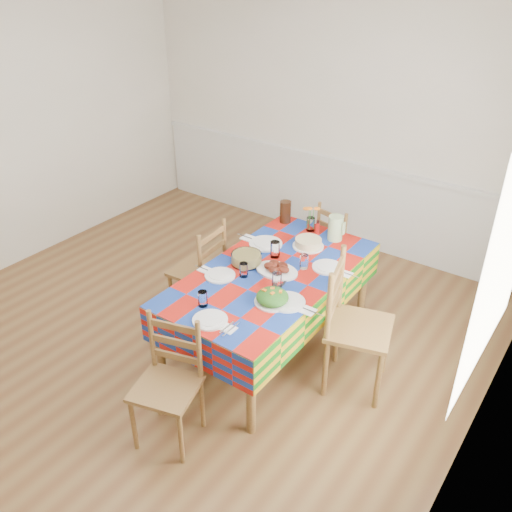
# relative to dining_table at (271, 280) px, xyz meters

# --- Properties ---
(room) EXTENTS (4.58, 5.08, 2.78)m
(room) POSITION_rel_dining_table_xyz_m (-0.64, -0.50, 0.72)
(room) COLOR brown
(room) RESTS_ON ground
(wainscot) EXTENTS (4.41, 0.06, 0.92)m
(wainscot) POSITION_rel_dining_table_xyz_m (-0.64, 1.99, -0.14)
(wainscot) COLOR silver
(wainscot) RESTS_ON room
(window_right) EXTENTS (0.00, 1.40, 1.40)m
(window_right) POSITION_rel_dining_table_xyz_m (1.59, -0.20, 0.87)
(window_right) COLOR white
(window_right) RESTS_ON room
(dining_table) EXTENTS (0.98, 1.81, 0.71)m
(dining_table) POSITION_rel_dining_table_xyz_m (0.00, 0.00, 0.00)
(dining_table) COLOR brown
(dining_table) RESTS_ON room
(setting_near_head) EXTENTS (0.39, 0.26, 0.11)m
(setting_near_head) POSITION_rel_dining_table_xyz_m (-0.03, -0.71, 0.10)
(setting_near_head) COLOR white
(setting_near_head) RESTS_ON dining_table
(setting_left_near) EXTENTS (0.42, 0.25, 0.11)m
(setting_left_near) POSITION_rel_dining_table_xyz_m (-0.23, -0.24, 0.10)
(setting_left_near) COLOR white
(setting_left_near) RESTS_ON dining_table
(setting_left_far) EXTENTS (0.51, 0.30, 0.13)m
(setting_left_far) POSITION_rel_dining_table_xyz_m (-0.22, 0.29, 0.11)
(setting_left_far) COLOR white
(setting_left_far) RESTS_ON dining_table
(setting_right_near) EXTENTS (0.49, 0.28, 0.12)m
(setting_right_near) POSITION_rel_dining_table_xyz_m (0.27, -0.23, 0.10)
(setting_right_near) COLOR white
(setting_right_near) RESTS_ON dining_table
(setting_right_far) EXTENTS (0.45, 0.26, 0.11)m
(setting_right_far) POSITION_rel_dining_table_xyz_m (0.27, 0.26, 0.10)
(setting_right_far) COLOR white
(setting_right_far) RESTS_ON dining_table
(meat_platter) EXTENTS (0.34, 0.25, 0.07)m
(meat_platter) POSITION_rel_dining_table_xyz_m (0.03, 0.03, 0.10)
(meat_platter) COLOR white
(meat_platter) RESTS_ON dining_table
(salad_platter) EXTENTS (0.25, 0.25, 0.11)m
(salad_platter) POSITION_rel_dining_table_xyz_m (0.23, -0.33, 0.12)
(salad_platter) COLOR white
(salad_platter) RESTS_ON dining_table
(pasta_bowl) EXTENTS (0.24, 0.24, 0.09)m
(pasta_bowl) POSITION_rel_dining_table_xyz_m (-0.23, -0.01, 0.12)
(pasta_bowl) COLOR white
(pasta_bowl) RESTS_ON dining_table
(cake) EXTENTS (0.26, 0.26, 0.07)m
(cake) POSITION_rel_dining_table_xyz_m (0.03, 0.50, 0.11)
(cake) COLOR white
(cake) RESTS_ON dining_table
(serving_utensils) EXTENTS (0.12, 0.26, 0.01)m
(serving_utensils) POSITION_rel_dining_table_xyz_m (0.14, -0.08, 0.08)
(serving_utensils) COLOR black
(serving_utensils) RESTS_ON dining_table
(flower_vase) EXTENTS (0.15, 0.12, 0.24)m
(flower_vase) POSITION_rel_dining_table_xyz_m (-0.11, 0.76, 0.17)
(flower_vase) COLOR white
(flower_vase) RESTS_ON dining_table
(hot_sauce) EXTENTS (0.03, 0.03, 0.13)m
(hot_sauce) POSITION_rel_dining_table_xyz_m (-0.03, 0.74, 0.14)
(hot_sauce) COLOR red
(hot_sauce) RESTS_ON dining_table
(green_pitcher) EXTENTS (0.12, 0.12, 0.21)m
(green_pitcher) POSITION_rel_dining_table_xyz_m (0.14, 0.74, 0.18)
(green_pitcher) COLOR #A3C58B
(green_pitcher) RESTS_ON dining_table
(tea_pitcher) EXTENTS (0.10, 0.10, 0.20)m
(tea_pitcher) POSITION_rel_dining_table_xyz_m (-0.38, 0.78, 0.18)
(tea_pitcher) COLOR black
(tea_pitcher) RESTS_ON dining_table
(name_card) EXTENTS (0.07, 0.02, 0.02)m
(name_card) POSITION_rel_dining_table_xyz_m (0.01, -0.84, 0.08)
(name_card) COLOR white
(name_card) RESTS_ON dining_table
(chair_near) EXTENTS (0.48, 0.47, 0.88)m
(chair_near) POSITION_rel_dining_table_xyz_m (-0.01, -1.14, -0.19)
(chair_near) COLOR brown
(chair_near) RESTS_ON room
(chair_far) EXTENTS (0.45, 0.43, 0.84)m
(chair_far) POSITION_rel_dining_table_xyz_m (-0.01, 1.14, -0.22)
(chair_far) COLOR brown
(chair_far) RESTS_ON room
(chair_left) EXTENTS (0.41, 0.43, 0.92)m
(chair_left) POSITION_rel_dining_table_xyz_m (-0.72, 0.00, -0.18)
(chair_left) COLOR brown
(chair_left) RESTS_ON room
(chair_right) EXTENTS (0.55, 0.57, 1.04)m
(chair_right) POSITION_rel_dining_table_xyz_m (0.72, -0.01, -0.12)
(chair_right) COLOR brown
(chair_right) RESTS_ON room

